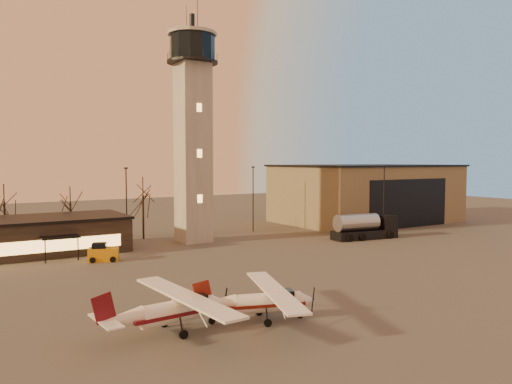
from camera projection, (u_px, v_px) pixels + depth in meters
ground at (342, 290)px, 42.72m from camera, size 220.00×220.00×0.00m
control_tower at (193, 121)px, 67.07m from camera, size 6.80×6.80×32.60m
hangar at (366, 193)px, 90.20m from camera, size 30.60×20.60×10.30m
terminal at (14, 237)px, 57.99m from camera, size 25.40×12.20×4.30m
light_poles at (194, 201)px, 68.87m from camera, size 58.50×12.25×10.14m
tree_row at (74, 198)px, 68.22m from camera, size 37.20×9.20×8.80m
cessna_front at (269, 305)px, 34.42m from camera, size 9.06×11.10×3.11m
cessna_rear at (180, 314)px, 32.22m from camera, size 9.65×12.19×3.35m
fuel_truck at (364, 229)px, 70.42m from camera, size 9.99×4.22×3.60m
service_cart at (103, 254)px, 54.79m from camera, size 3.57×2.89×2.01m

